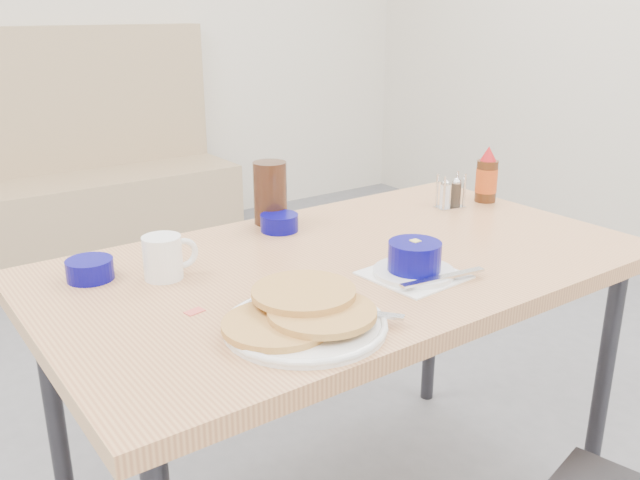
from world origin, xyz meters
TOP-DOWN VIEW (x-y plane):
  - booth_bench at (0.00, 2.78)m, footprint 1.90×0.56m
  - dining_table at (0.00, 0.25)m, footprint 1.40×0.80m
  - pancake_plate at (-0.29, 0.02)m, footprint 0.31×0.30m
  - coffee_mug at (-0.39, 0.39)m, footprint 0.12×0.08m
  - grits_setting at (0.05, 0.08)m, footprint 0.22×0.20m
  - creamer_bowl at (-0.53, 0.48)m, footprint 0.10×0.10m
  - butter_bowl at (-0.02, 0.52)m, footprint 0.10×0.10m
  - amber_tumbler at (0.00, 0.59)m, footprint 0.10×0.10m
  - condiment_caddy at (0.50, 0.41)m, footprint 0.09×0.06m
  - syrup_bottle at (0.64, 0.40)m, footprint 0.06×0.06m
  - sugar_wrapper at (-0.42, 0.19)m, footprint 0.04×0.03m

SIDE VIEW (x-z plane):
  - booth_bench at x=0.00m, z-range -0.26..0.96m
  - dining_table at x=0.00m, z-range 0.32..1.08m
  - sugar_wrapper at x=-0.42m, z-range 0.76..0.76m
  - pancake_plate at x=-0.29m, z-range 0.75..0.81m
  - butter_bowl at x=-0.02m, z-range 0.76..0.80m
  - creamer_bowl at x=-0.53m, z-range 0.76..0.80m
  - grits_setting at x=0.05m, z-range 0.75..0.83m
  - condiment_caddy at x=0.50m, z-range 0.74..0.85m
  - coffee_mug at x=-0.39m, z-range 0.76..0.86m
  - syrup_bottle at x=0.64m, z-range 0.75..0.92m
  - amber_tumbler at x=0.00m, z-range 0.76..0.93m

